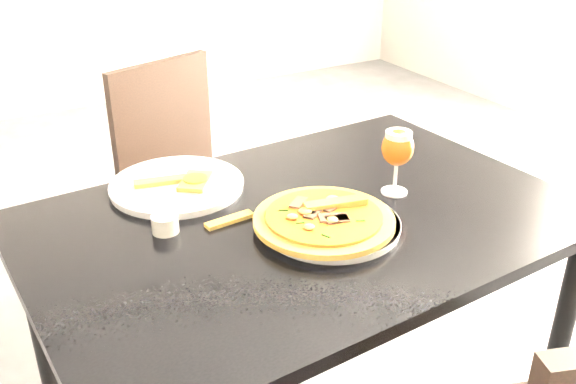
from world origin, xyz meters
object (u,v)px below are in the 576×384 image
dining_table (305,250)px  chair_far (190,184)px  pizza (324,218)px  beer_glass (398,148)px

dining_table → chair_far: (0.02, 0.79, -0.17)m
chair_far → pizza: bearing=-108.9°
dining_table → beer_glass: beer_glass is taller
pizza → beer_glass: (0.24, 0.06, 0.09)m
pizza → beer_glass: 0.26m
pizza → beer_glass: beer_glass is taller
chair_far → pizza: 0.91m
chair_far → beer_glass: (0.22, -0.80, 0.38)m
dining_table → chair_far: size_ratio=1.40×
chair_far → pizza: (-0.02, -0.86, 0.29)m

